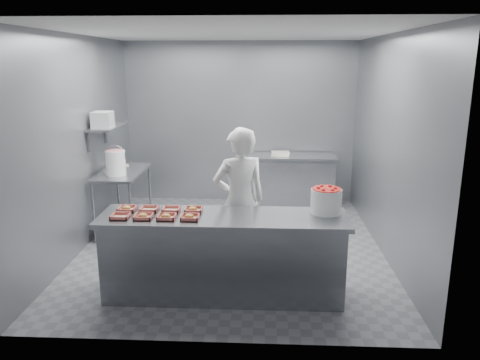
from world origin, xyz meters
name	(u,v)px	position (x,y,z in m)	size (l,w,h in m)	color
floor	(232,246)	(0.00, 0.00, 0.00)	(4.50, 4.50, 0.00)	#4C4C51
ceiling	(231,33)	(0.00, 0.00, 2.80)	(4.50, 4.50, 0.00)	white
wall_back	(240,123)	(0.00, 2.25, 1.40)	(4.00, 0.04, 2.80)	slate
wall_left	(80,144)	(-2.00, 0.00, 1.40)	(0.04, 4.50, 2.80)	slate
wall_right	(388,147)	(2.00, 0.00, 1.40)	(0.04, 4.50, 2.80)	slate
service_counter	(223,255)	(0.00, -1.35, 0.45)	(2.60, 0.70, 0.90)	slate
prep_table	(123,191)	(-1.65, 0.60, 0.59)	(0.60, 1.20, 0.90)	slate
back_counter	(291,181)	(0.90, 1.90, 0.45)	(1.50, 0.60, 0.90)	slate
wall_shelf	(107,127)	(-1.82, 0.60, 1.55)	(0.35, 0.90, 0.03)	slate
tray_0	(120,216)	(-1.05, -1.47, 0.92)	(0.19, 0.18, 0.04)	tan
tray_1	(143,216)	(-0.81, -1.47, 0.92)	(0.19, 0.18, 0.06)	tan
tray_2	(166,217)	(-0.57, -1.47, 0.92)	(0.19, 0.18, 0.06)	tan
tray_3	(190,217)	(-0.33, -1.47, 0.92)	(0.19, 0.18, 0.06)	tan
tray_4	(127,208)	(-1.05, -1.23, 0.92)	(0.19, 0.18, 0.06)	tan
tray_5	(149,209)	(-0.81, -1.23, 0.92)	(0.19, 0.18, 0.04)	tan
tray_6	(171,209)	(-0.57, -1.23, 0.92)	(0.19, 0.18, 0.04)	tan
tray_7	(193,209)	(-0.33, -1.23, 0.92)	(0.19, 0.18, 0.06)	tan
worker	(239,202)	(0.14, -0.75, 0.87)	(0.64, 0.42, 1.75)	silver
strawberry_tub	(326,200)	(1.08, -1.20, 1.04)	(0.32, 0.32, 0.27)	white
glaze_bucket	(116,162)	(-1.66, 0.37, 1.08)	(0.29, 0.27, 0.42)	white
bucket_lid	(115,172)	(-1.71, 0.46, 0.91)	(0.31, 0.31, 0.02)	white
rag	(124,165)	(-1.72, 0.94, 0.91)	(0.13, 0.11, 0.02)	#CCB28C
appliance	(103,120)	(-1.82, 0.41, 1.68)	(0.26, 0.29, 0.22)	gray
paper_stack	(280,154)	(0.71, 1.90, 0.93)	(0.30, 0.22, 0.06)	silver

